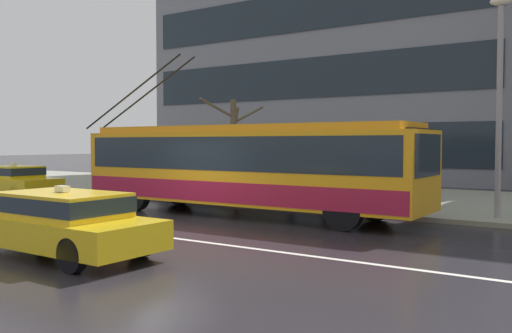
{
  "coord_description": "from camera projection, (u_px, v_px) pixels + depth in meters",
  "views": [
    {
      "loc": [
        10.24,
        -10.68,
        2.24
      ],
      "look_at": [
        0.76,
        3.46,
        1.49
      ],
      "focal_mm": 38.41,
      "sensor_mm": 36.0,
      "label": 1
    }
  ],
  "objects": [
    {
      "name": "pedestrian_approaching_curb",
      "position": [
        325.0,
        159.0,
        19.06
      ],
      "size": [
        1.34,
        1.34,
        1.95
      ],
      "color": "black",
      "rests_on": "sidewalk_slab"
    },
    {
      "name": "taxi_oncoming_near",
      "position": [
        59.0,
        220.0,
        10.8
      ],
      "size": [
        4.61,
        1.83,
        1.39
      ],
      "color": "yellow",
      "rests_on": "ground_plane"
    },
    {
      "name": "ground_plane",
      "position": [
        161.0,
        226.0,
        14.66
      ],
      "size": [
        160.0,
        160.0,
        0.0
      ],
      "primitive_type": "plane",
      "color": "#272429"
    },
    {
      "name": "taxi_queued_behind_bus",
      "position": [
        15.0,
        179.0,
        22.95
      ],
      "size": [
        4.39,
        1.98,
        1.39
      ],
      "color": "yellow",
      "rests_on": "ground_plane"
    },
    {
      "name": "pedestrian_waiting_by_pole",
      "position": [
        236.0,
        172.0,
        19.58
      ],
      "size": [
        0.51,
        0.51,
        1.73
      ],
      "color": "#57464E",
      "rests_on": "sidewalk_slab"
    },
    {
      "name": "bus_shelter",
      "position": [
        239.0,
        149.0,
        21.38
      ],
      "size": [
        3.87,
        1.85,
        2.43
      ],
      "color": "gray",
      "rests_on": "sidewalk_slab"
    },
    {
      "name": "street_lamp",
      "position": [
        500.0,
        86.0,
        15.12
      ],
      "size": [
        0.6,
        0.32,
        6.11
      ],
      "color": "gray",
      "rests_on": "sidewalk_slab"
    },
    {
      "name": "pedestrian_walking_past",
      "position": [
        386.0,
        157.0,
        18.67
      ],
      "size": [
        1.42,
        1.42,
        2.0
      ],
      "color": "#4A4743",
      "rests_on": "sidewalk_slab"
    },
    {
      "name": "pedestrian_at_shelter",
      "position": [
        292.0,
        172.0,
        20.11
      ],
      "size": [
        0.45,
        0.45,
        1.69
      ],
      "color": "navy",
      "rests_on": "sidewalk_slab"
    },
    {
      "name": "lane_centre_line",
      "position": [
        127.0,
        232.0,
        13.66
      ],
      "size": [
        72.0,
        0.14,
        0.01
      ],
      "primitive_type": "cube",
      "color": "silver",
      "rests_on": "ground_plane"
    },
    {
      "name": "street_tree_bare",
      "position": [
        233.0,
        141.0,
        22.36
      ],
      "size": [
        1.53,
        2.58,
        3.91
      ],
      "color": "brown",
      "rests_on": "sidewalk_slab"
    },
    {
      "name": "trolleybus",
      "position": [
        245.0,
        166.0,
        16.8
      ],
      "size": [
        12.56,
        2.49,
        5.13
      ],
      "color": "orange",
      "rests_on": "ground_plane"
    },
    {
      "name": "sidewalk_slab",
      "position": [
        324.0,
        195.0,
        22.67
      ],
      "size": [
        80.0,
        10.0,
        0.14
      ],
      "primitive_type": "cube",
      "color": "gray",
      "rests_on": "ground_plane"
    },
    {
      "name": "office_tower_corner_left",
      "position": [
        342.0,
        27.0,
        36.07
      ],
      "size": [
        23.45,
        11.1,
        19.76
      ],
      "color": "gray",
      "rests_on": "ground_plane"
    }
  ]
}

